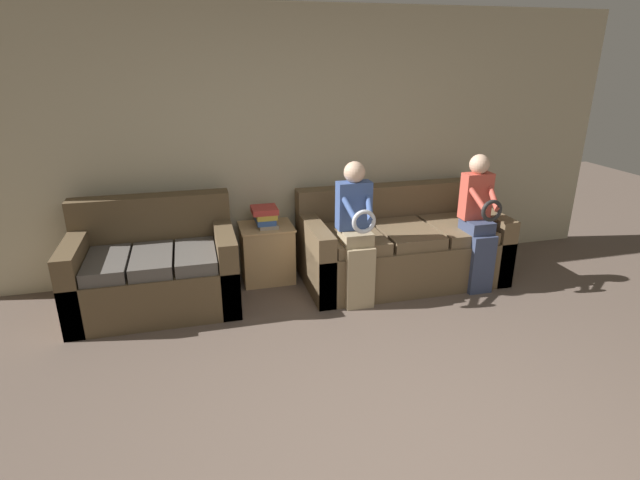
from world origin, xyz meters
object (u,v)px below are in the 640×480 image
object	(u,v)px
couch_main	(400,247)
child_right_seated	(479,217)
side_shelf	(267,252)
book_stack	(265,216)
child_left_seated	(356,228)
couch_side	(155,270)

from	to	relation	value
couch_main	child_right_seated	xyz separation A→B (m)	(0.59, -0.39, 0.39)
side_shelf	book_stack	xyz separation A→B (m)	(-0.00, -0.00, 0.37)
child_left_seated	book_stack	world-z (taller)	child_left_seated
couch_main	child_right_seated	bearing A→B (deg)	-33.42
couch_main	side_shelf	xyz separation A→B (m)	(-1.28, 0.28, -0.03)
couch_main	couch_side	distance (m)	2.31
child_left_seated	book_stack	xyz separation A→B (m)	(-0.69, 0.67, -0.04)
couch_side	child_left_seated	size ratio (longest dim) A/B	1.10
couch_side	child_left_seated	xyz separation A→B (m)	(1.72, -0.39, 0.37)
book_stack	child_right_seated	bearing A→B (deg)	-19.57
couch_side	side_shelf	size ratio (longest dim) A/B	2.48
child_right_seated	child_left_seated	bearing A→B (deg)	-179.98
child_right_seated	book_stack	bearing A→B (deg)	160.43
child_right_seated	book_stack	xyz separation A→B (m)	(-1.88, 0.67, -0.05)
side_shelf	book_stack	world-z (taller)	book_stack
couch_main	child_left_seated	world-z (taller)	child_left_seated
couch_main	child_right_seated	distance (m)	0.81
child_left_seated	child_right_seated	size ratio (longest dim) A/B	1.00
child_left_seated	couch_main	bearing A→B (deg)	33.45
side_shelf	child_right_seated	bearing A→B (deg)	-19.60
couch_main	book_stack	bearing A→B (deg)	167.88
couch_side	book_stack	bearing A→B (deg)	15.21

